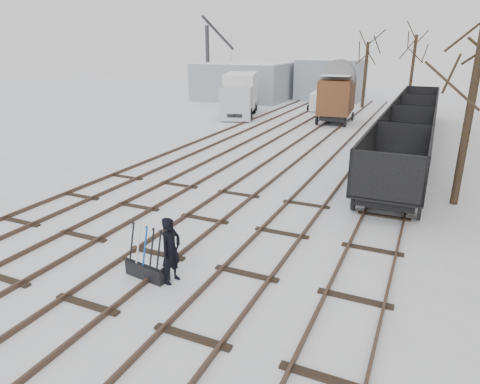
# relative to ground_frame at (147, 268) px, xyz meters

# --- Properties ---
(ground) EXTENTS (120.00, 120.00, 0.00)m
(ground) POSITION_rel_ground_frame_xyz_m (-0.55, 1.25, -0.28)
(ground) COLOR white
(ground) RESTS_ON ground
(tracks) EXTENTS (13.90, 52.00, 0.16)m
(tracks) POSITION_rel_ground_frame_xyz_m (-0.55, 14.92, -0.21)
(tracks) COLOR black
(tracks) RESTS_ON ground
(shed_left) EXTENTS (10.00, 8.00, 4.10)m
(shed_left) POSITION_rel_ground_frame_xyz_m (-13.55, 37.25, 1.76)
(shed_left) COLOR #8E96A0
(shed_left) RESTS_ON ground
(shed_right) EXTENTS (7.00, 6.00, 4.50)m
(shed_right) POSITION_rel_ground_frame_xyz_m (-4.55, 41.25, 1.96)
(shed_right) COLOR #8E96A0
(shed_right) RESTS_ON ground
(ground_frame) EXTENTS (1.35, 0.60, 1.49)m
(ground_frame) POSITION_rel_ground_frame_xyz_m (0.00, 0.00, 0.00)
(ground_frame) COLOR black
(ground_frame) RESTS_ON ground
(worker) EXTENTS (0.54, 0.74, 1.87)m
(worker) POSITION_rel_ground_frame_xyz_m (0.75, 0.10, 0.65)
(worker) COLOR black
(worker) RESTS_ON ground
(freight_wagon_a) EXTENTS (2.60, 6.51, 2.66)m
(freight_wagon_a) POSITION_rel_ground_frame_xyz_m (5.45, 9.58, 0.73)
(freight_wagon_a) COLOR black
(freight_wagon_a) RESTS_ON ground
(freight_wagon_b) EXTENTS (2.60, 6.51, 2.66)m
(freight_wagon_b) POSITION_rel_ground_frame_xyz_m (5.45, 15.98, 0.73)
(freight_wagon_b) COLOR black
(freight_wagon_b) RESTS_ON ground
(freight_wagon_c) EXTENTS (2.60, 6.51, 2.66)m
(freight_wagon_c) POSITION_rel_ground_frame_xyz_m (5.45, 22.38, 0.73)
(freight_wagon_c) COLOR black
(freight_wagon_c) RESTS_ON ground
(freight_wagon_d) EXTENTS (2.60, 6.51, 2.66)m
(freight_wagon_d) POSITION_rel_ground_frame_xyz_m (5.45, 28.78, 0.73)
(freight_wagon_d) COLOR black
(freight_wagon_d) RESTS_ON ground
(box_van_wagon) EXTENTS (3.06, 5.23, 3.84)m
(box_van_wagon) POSITION_rel_ground_frame_xyz_m (-0.66, 26.45, 1.96)
(box_van_wagon) COLOR black
(box_van_wagon) RESTS_ON ground
(lorry) EXTENTS (4.19, 8.32, 3.61)m
(lorry) POSITION_rel_ground_frame_xyz_m (-9.30, 26.63, 1.58)
(lorry) COLOR black
(lorry) RESTS_ON ground
(panel_van) EXTENTS (2.17, 4.01, 1.68)m
(panel_van) POSITION_rel_ground_frame_xyz_m (-3.56, 32.83, 0.59)
(panel_van) COLOR silver
(panel_van) RESTS_ON ground
(crane) EXTENTS (2.24, 5.38, 9.01)m
(crane) POSITION_rel_ground_frame_xyz_m (-17.37, 35.90, 2.09)
(crane) COLOR #2C2B30
(crane) RESTS_ON ground
(tree_near) EXTENTS (0.30, 0.30, 6.87)m
(tree_near) POSITION_rel_ground_frame_xyz_m (7.85, 9.87, 3.15)
(tree_near) COLOR black
(tree_near) RESTS_ON ground
(tree_far_left) EXTENTS (0.30, 0.30, 6.26)m
(tree_far_left) POSITION_rel_ground_frame_xyz_m (-0.11, 36.37, 2.84)
(tree_far_left) COLOR black
(tree_far_left) RESTS_ON ground
(tree_far_right) EXTENTS (0.30, 0.30, 6.91)m
(tree_far_right) POSITION_rel_ground_frame_xyz_m (4.04, 38.68, 3.17)
(tree_far_right) COLOR black
(tree_far_right) RESTS_ON ground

